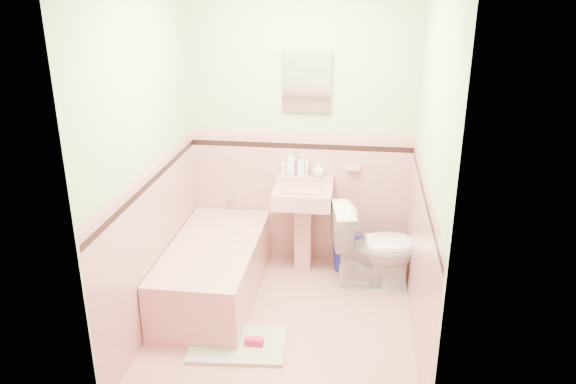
# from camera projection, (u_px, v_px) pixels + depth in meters

# --- Properties ---
(floor) EXTENTS (2.20, 2.20, 0.00)m
(floor) POSITION_uv_depth(u_px,v_px,m) (284.00, 323.00, 4.44)
(floor) COLOR tan
(floor) RESTS_ON ground
(wall_back) EXTENTS (2.50, 0.00, 2.50)m
(wall_back) POSITION_uv_depth(u_px,v_px,m) (301.00, 131.00, 5.01)
(wall_back) COLOR beige
(wall_back) RESTS_ON ground
(wall_front) EXTENTS (2.50, 0.00, 2.50)m
(wall_front) POSITION_uv_depth(u_px,v_px,m) (254.00, 239.00, 2.97)
(wall_front) COLOR beige
(wall_front) RESTS_ON ground
(wall_left) EXTENTS (0.00, 2.50, 2.50)m
(wall_left) POSITION_uv_depth(u_px,v_px,m) (147.00, 165.00, 4.12)
(wall_left) COLOR beige
(wall_left) RESTS_ON ground
(wall_right) EXTENTS (0.00, 2.50, 2.50)m
(wall_right) POSITION_uv_depth(u_px,v_px,m) (429.00, 178.00, 3.87)
(wall_right) COLOR beige
(wall_right) RESTS_ON ground
(wainscot_back) EXTENTS (2.00, 0.00, 2.00)m
(wainscot_back) POSITION_uv_depth(u_px,v_px,m) (300.00, 200.00, 5.23)
(wainscot_back) COLOR #CF8E8A
(wainscot_back) RESTS_ON ground
(wainscot_front) EXTENTS (2.00, 0.00, 2.00)m
(wainscot_front) POSITION_uv_depth(u_px,v_px,m) (257.00, 342.00, 3.22)
(wainscot_front) COLOR #CF8E8A
(wainscot_front) RESTS_ON ground
(wainscot_left) EXTENTS (0.00, 2.20, 2.20)m
(wainscot_left) POSITION_uv_depth(u_px,v_px,m) (156.00, 246.00, 4.35)
(wainscot_left) COLOR #CF8E8A
(wainscot_left) RESTS_ON ground
(wainscot_right) EXTENTS (0.00, 2.20, 2.20)m
(wainscot_right) POSITION_uv_depth(u_px,v_px,m) (419.00, 262.00, 4.10)
(wainscot_right) COLOR #CF8E8A
(wainscot_right) RESTS_ON ground
(accent_back) EXTENTS (2.00, 0.00, 2.00)m
(accent_back) POSITION_uv_depth(u_px,v_px,m) (300.00, 146.00, 5.04)
(accent_back) COLOR black
(accent_back) RESTS_ON ground
(accent_front) EXTENTS (2.00, 0.00, 2.00)m
(accent_front) POSITION_uv_depth(u_px,v_px,m) (255.00, 259.00, 3.04)
(accent_front) COLOR black
(accent_front) RESTS_ON ground
(accent_left) EXTENTS (0.00, 2.20, 2.20)m
(accent_left) POSITION_uv_depth(u_px,v_px,m) (151.00, 182.00, 4.16)
(accent_left) COLOR black
(accent_left) RESTS_ON ground
(accent_right) EXTENTS (0.00, 2.20, 2.20)m
(accent_right) POSITION_uv_depth(u_px,v_px,m) (424.00, 195.00, 3.92)
(accent_right) COLOR black
(accent_right) RESTS_ON ground
(cap_back) EXTENTS (2.00, 0.00, 2.00)m
(cap_back) POSITION_uv_depth(u_px,v_px,m) (300.00, 135.00, 5.00)
(cap_back) COLOR #CC898A
(cap_back) RESTS_ON ground
(cap_front) EXTENTS (2.00, 0.00, 2.00)m
(cap_front) POSITION_uv_depth(u_px,v_px,m) (255.00, 242.00, 3.00)
(cap_front) COLOR #CC898A
(cap_front) RESTS_ON ground
(cap_left) EXTENTS (0.00, 2.20, 2.20)m
(cap_left) POSITION_uv_depth(u_px,v_px,m) (149.00, 170.00, 4.12)
(cap_left) COLOR #CC898A
(cap_left) RESTS_ON ground
(cap_right) EXTENTS (0.00, 2.20, 2.20)m
(cap_right) POSITION_uv_depth(u_px,v_px,m) (425.00, 182.00, 3.88)
(cap_right) COLOR #CC898A
(cap_right) RESTS_ON ground
(bathtub) EXTENTS (0.70, 1.50, 0.45)m
(bathtub) POSITION_uv_depth(u_px,v_px,m) (215.00, 272.00, 4.74)
(bathtub) COLOR tan
(bathtub) RESTS_ON floor
(tub_faucet) EXTENTS (0.04, 0.12, 0.04)m
(tub_faucet) POSITION_uv_depth(u_px,v_px,m) (232.00, 195.00, 5.26)
(tub_faucet) COLOR silver
(tub_faucet) RESTS_ON wall_back
(sink) EXTENTS (0.51, 0.48, 0.80)m
(sink) POSITION_uv_depth(u_px,v_px,m) (303.00, 231.00, 5.09)
(sink) COLOR tan
(sink) RESTS_ON floor
(sink_faucet) EXTENTS (0.02, 0.02, 0.10)m
(sink_faucet) POSITION_uv_depth(u_px,v_px,m) (305.00, 168.00, 5.02)
(sink_faucet) COLOR silver
(sink_faucet) RESTS_ON sink
(medicine_cabinet) EXTENTS (0.41, 0.04, 0.51)m
(medicine_cabinet) POSITION_uv_depth(u_px,v_px,m) (307.00, 81.00, 4.82)
(medicine_cabinet) COLOR white
(medicine_cabinet) RESTS_ON wall_back
(soap_dish) EXTENTS (0.13, 0.07, 0.04)m
(soap_dish) POSITION_uv_depth(u_px,v_px,m) (353.00, 167.00, 5.02)
(soap_dish) COLOR tan
(soap_dish) RESTS_ON wall_back
(soap_bottle_left) EXTENTS (0.10, 0.10, 0.23)m
(soap_bottle_left) POSITION_uv_depth(u_px,v_px,m) (291.00, 163.00, 5.06)
(soap_bottle_left) COLOR #B2B2B2
(soap_bottle_left) RESTS_ON sink
(soap_bottle_mid) EXTENTS (0.09, 0.09, 0.21)m
(soap_bottle_mid) POSITION_uv_depth(u_px,v_px,m) (303.00, 165.00, 5.05)
(soap_bottle_mid) COLOR #B2B2B2
(soap_bottle_mid) RESTS_ON sink
(soap_bottle_right) EXTENTS (0.12, 0.12, 0.14)m
(soap_bottle_right) POSITION_uv_depth(u_px,v_px,m) (318.00, 169.00, 5.05)
(soap_bottle_right) COLOR #B2B2B2
(soap_bottle_right) RESTS_ON sink
(tube) EXTENTS (0.05, 0.05, 0.12)m
(tube) POSITION_uv_depth(u_px,v_px,m) (284.00, 169.00, 5.09)
(tube) COLOR white
(tube) RESTS_ON sink
(toilet) EXTENTS (0.81, 0.55, 0.76)m
(toilet) POSITION_uv_depth(u_px,v_px,m) (376.00, 247.00, 4.82)
(toilet) COLOR white
(toilet) RESTS_ON floor
(bucket) EXTENTS (0.36, 0.36, 0.29)m
(bucket) POSITION_uv_depth(u_px,v_px,m) (347.00, 255.00, 5.20)
(bucket) COLOR #141B92
(bucket) RESTS_ON floor
(bath_mat) EXTENTS (0.73, 0.52, 0.03)m
(bath_mat) POSITION_uv_depth(u_px,v_px,m) (238.00, 345.00, 4.15)
(bath_mat) COLOR #9DA88C
(bath_mat) RESTS_ON floor
(shoe) EXTENTS (0.14, 0.06, 0.05)m
(shoe) POSITION_uv_depth(u_px,v_px,m) (254.00, 341.00, 4.12)
(shoe) COLOR #BF1E59
(shoe) RESTS_ON bath_mat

